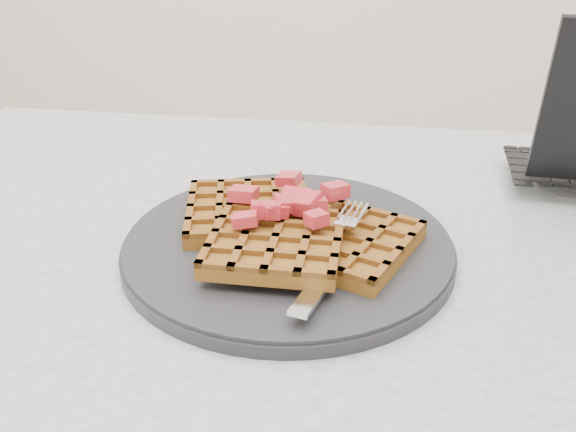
{
  "coord_description": "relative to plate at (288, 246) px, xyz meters",
  "views": [
    {
      "loc": [
        -0.01,
        -0.5,
        1.06
      ],
      "look_at": [
        -0.09,
        0.02,
        0.79
      ],
      "focal_mm": 40.0,
      "sensor_mm": 36.0,
      "label": 1
    }
  ],
  "objects": [
    {
      "name": "waffles",
      "position": [
        0.0,
        -0.0,
        0.02
      ],
      "size": [
        0.25,
        0.2,
        0.03
      ],
      "color": "#905A1E",
      "rests_on": "plate"
    },
    {
      "name": "table",
      "position": [
        0.09,
        -0.02,
        -0.12
      ],
      "size": [
        1.2,
        0.8,
        0.75
      ],
      "color": "beige",
      "rests_on": "ground"
    },
    {
      "name": "fork",
      "position": [
        0.05,
        -0.04,
        0.02
      ],
      "size": [
        0.06,
        0.18,
        0.02
      ],
      "primitive_type": null,
      "rotation": [
        0.0,
        0.0,
        -0.22
      ],
      "color": "silver",
      "rests_on": "plate"
    },
    {
      "name": "plate",
      "position": [
        0.0,
        0.0,
        0.0
      ],
      "size": [
        0.31,
        0.31,
        0.02
      ],
      "primitive_type": "cylinder",
      "color": "black",
      "rests_on": "table"
    },
    {
      "name": "strawberry_pile",
      "position": [
        -0.0,
        0.0,
        0.05
      ],
      "size": [
        0.15,
        0.15,
        0.02
      ],
      "primitive_type": null,
      "color": "maroon",
      "rests_on": "waffles"
    }
  ]
}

